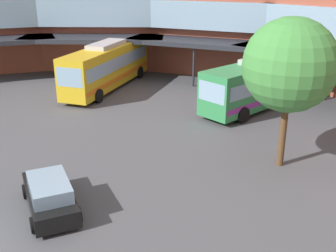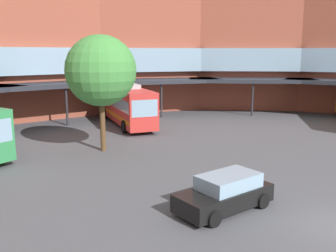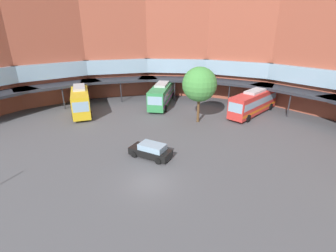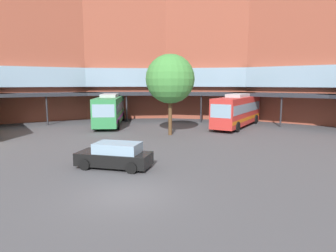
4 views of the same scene
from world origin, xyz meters
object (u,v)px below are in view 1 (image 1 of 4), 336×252
at_px(bus_0, 107,65).
at_px(parked_car, 50,195).
at_px(bus_2, 263,82).
at_px(plaza_tree, 290,65).

distance_m(bus_0, parked_car, 19.77).
height_order(bus_2, plaza_tree, plaza_tree).
bearing_deg(parked_car, bus_2, -64.00).
height_order(bus_0, bus_2, bus_0).
height_order(bus_0, plaza_tree, plaza_tree).
distance_m(bus_2, parked_car, 19.02).
distance_m(bus_2, plaza_tree, 10.76).
bearing_deg(bus_2, plaza_tree, 40.94).
bearing_deg(plaza_tree, parked_car, -92.70).
relative_size(bus_0, parked_car, 2.39).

